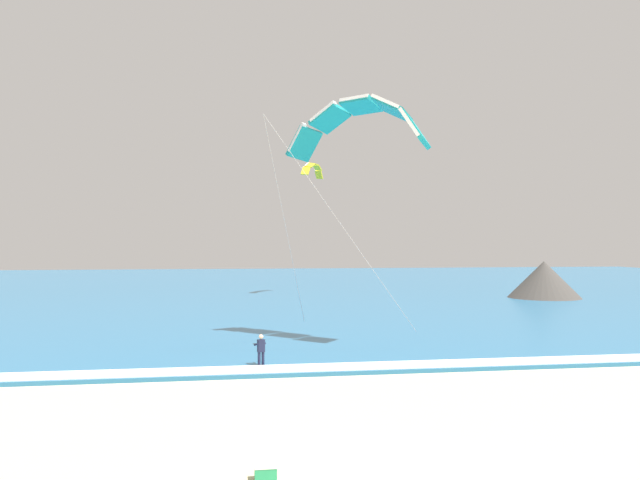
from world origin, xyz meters
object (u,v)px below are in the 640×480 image
surfboard (261,369)px  kitesurfer (261,350)px  kite_primary (358,121)px  cooler_box (266,472)px  kite_distant (313,168)px

surfboard → kitesurfer: 0.91m
kite_primary → cooler_box: 24.74m
kitesurfer → surfboard: bearing=-72.1°
surfboard → kite_primary: size_ratio=0.11×
kite_distant → kitesurfer: bearing=-101.3°
surfboard → cooler_box: size_ratio=2.53×
surfboard → kite_primary: bearing=45.0°
kite_distant → cooler_box: size_ratio=7.85×
kite_primary → cooler_box: size_ratio=23.54×
kite_distant → cooler_box: (-8.77, -54.50, -14.81)m
kite_distant → cooler_box: bearing=-99.1°
kite_primary → surfboard: bearing=-135.0°
kitesurfer → cooler_box: size_ratio=2.91×
kitesurfer → kite_distant: size_ratio=0.37×
kitesurfer → kite_distant: bearing=78.7°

